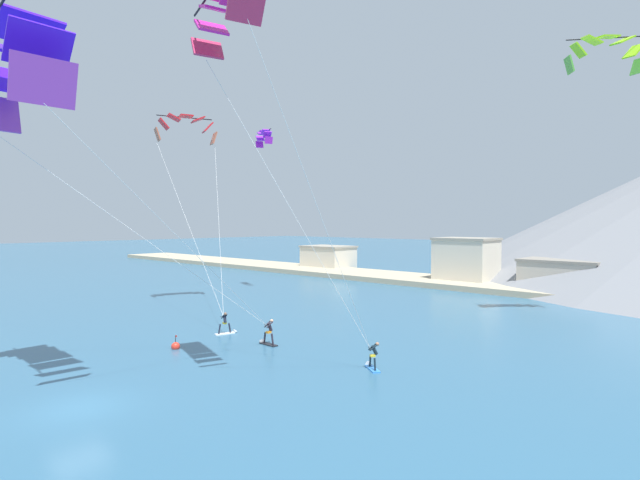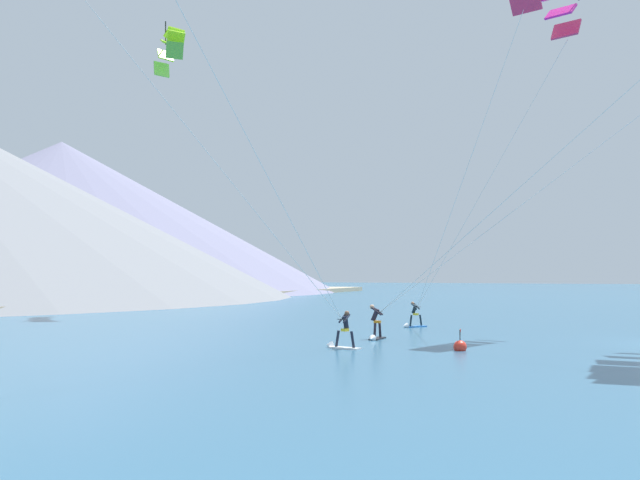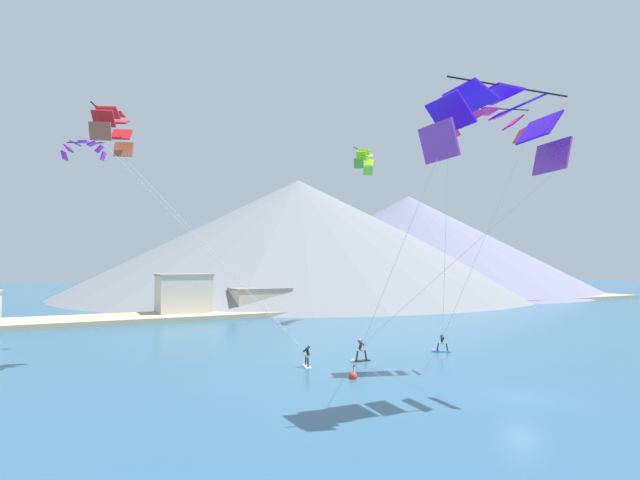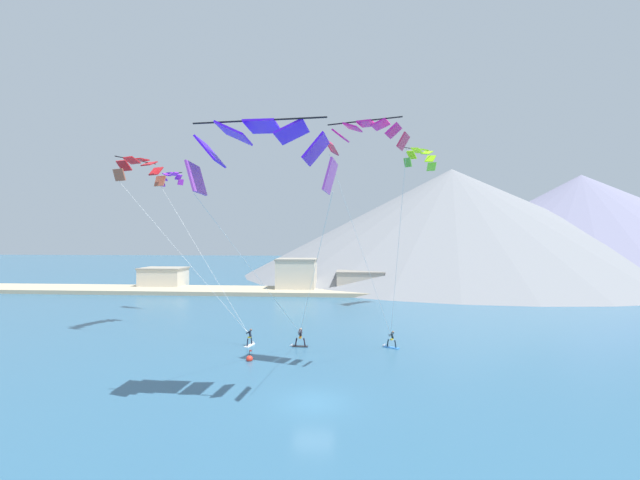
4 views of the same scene
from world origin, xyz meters
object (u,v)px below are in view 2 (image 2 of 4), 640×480
kitesurfer_near_lead (341,337)px  parafoil_kite_mid_center (546,3)px  kitesurfer_near_trail (375,328)px  parafoil_kite_distant_high_outer (170,47)px  race_marker_buoy (460,347)px  kitesurfer_mid_center (412,320)px

kitesurfer_near_lead → parafoil_kite_mid_center: (10.66, -7.86, 17.42)m
kitesurfer_near_lead → parafoil_kite_mid_center: parafoil_kite_mid_center is taller
kitesurfer_near_lead → parafoil_kite_mid_center: 21.89m
kitesurfer_near_lead → kitesurfer_near_trail: size_ratio=1.00×
kitesurfer_near_trail → parafoil_kite_mid_center: bearing=-51.8°
parafoil_kite_mid_center → parafoil_kite_distant_high_outer: (8.68, 30.02, 3.87)m
kitesurfer_near_trail → race_marker_buoy: size_ratio=1.75×
kitesurfer_mid_center → race_marker_buoy: (-11.97, -5.25, -0.27)m
kitesurfer_near_trail → kitesurfer_near_lead: bearing=178.9°
kitesurfer_near_trail → race_marker_buoy: 5.97m
parafoil_kite_mid_center → race_marker_buoy: size_ratio=17.23×
kitesurfer_near_lead → race_marker_buoy: size_ratio=1.75×
parafoil_kite_distant_high_outer → kitesurfer_mid_center: bearing=-106.0°
race_marker_buoy → parafoil_kite_distant_high_outer: bearing=56.1°
kitesurfer_near_trail → parafoil_kite_mid_center: (6.12, -7.77, 17.35)m
kitesurfer_near_lead → kitesurfer_near_trail: bearing=-1.1°
kitesurfer_mid_center → parafoil_kite_distant_high_outer: bearing=74.0°
parafoil_kite_distant_high_outer → race_marker_buoy: parafoil_kite_distant_high_outer is taller
kitesurfer_near_trail → parafoil_kite_distant_high_outer: size_ratio=0.34×
kitesurfer_mid_center → parafoil_kite_mid_center: (-2.40, -8.16, 17.48)m
kitesurfer_near_lead → race_marker_buoy: bearing=-77.5°
kitesurfer_near_trail → kitesurfer_mid_center: (8.52, 0.39, -0.12)m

